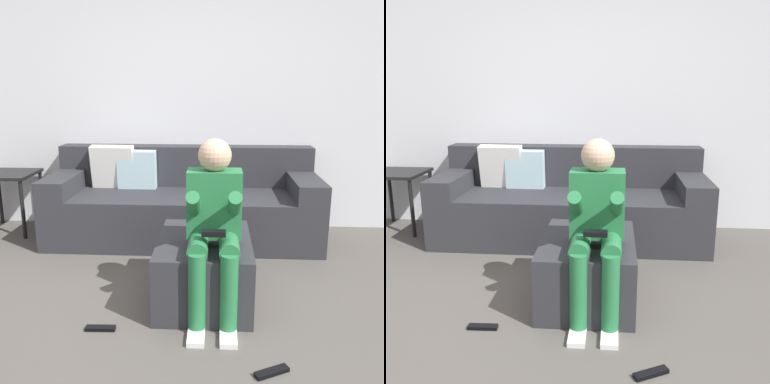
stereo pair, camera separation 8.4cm
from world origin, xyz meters
TOP-DOWN VIEW (x-y plane):
  - ground_plane at (0.00, 0.00)m, footprint 6.60×6.60m
  - wall_back at (0.00, 2.34)m, footprint 5.08×0.10m
  - couch_sectional at (-0.03, 1.90)m, footprint 2.47×0.90m
  - ottoman at (0.23, 0.69)m, footprint 0.61×0.82m
  - person_seated at (0.29, 0.50)m, footprint 0.34×0.59m
  - side_table at (-1.75, 1.99)m, footprint 0.51×0.51m
  - remote_near_ottoman at (0.59, -0.09)m, footprint 0.19×0.13m
  - remote_by_storage_bin at (-0.38, 0.25)m, footprint 0.18×0.05m

SIDE VIEW (x-z plane):
  - ground_plane at x=0.00m, z-range 0.00..0.00m
  - remote_near_ottoman at x=0.59m, z-range 0.00..0.02m
  - remote_by_storage_bin at x=-0.38m, z-range 0.00..0.02m
  - ottoman at x=0.23m, z-range 0.00..0.43m
  - couch_sectional at x=-0.03m, z-range -0.11..0.76m
  - side_table at x=-1.75m, z-range 0.20..0.79m
  - person_seated at x=0.29m, z-range 0.07..1.18m
  - wall_back at x=0.00m, z-range 0.00..2.71m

